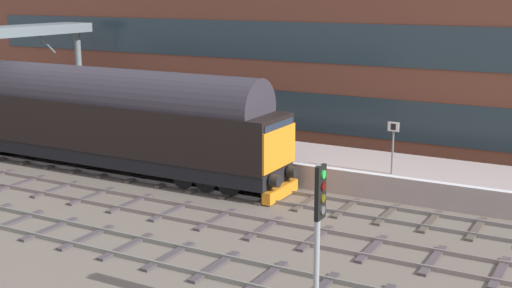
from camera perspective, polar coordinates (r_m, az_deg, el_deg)
The scene contains 9 objects.
ground_plane at distance 28.27m, azimuth -2.92°, elevation -3.75°, with size 140.00×140.00×0.00m, color #685E52.
track_main at distance 28.25m, azimuth -2.93°, elevation -3.64°, with size 2.50×60.00×0.15m.
track_adjacent_west at distance 25.50m, azimuth -7.06°, elevation -5.55°, with size 2.50×60.00×0.15m.
track_adjacent_far_west at distance 22.86m, azimuth -12.40°, elevation -7.96°, with size 2.50×60.00×0.15m.
station_platform at distance 31.14m, azimuth 0.55°, elevation -1.22°, with size 4.00×44.00×1.01m.
station_building at distance 38.06m, azimuth 3.28°, elevation 8.60°, with size 5.96×41.45×10.54m.
diesel_locomotive at distance 31.85m, azimuth -13.72°, elevation 2.39°, with size 2.74×19.73×4.68m.
signal_post_mid at distance 15.85m, azimuth 5.23°, elevation -6.82°, with size 0.44×0.22×4.17m.
platform_number_sign at distance 26.87m, azimuth 11.35°, elevation 0.35°, with size 0.10×0.44×2.05m.
Camera 1 is at (-22.99, -14.34, 8.04)m, focal length 47.97 mm.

